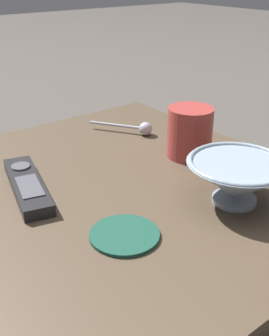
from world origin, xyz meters
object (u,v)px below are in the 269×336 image
Objects in this scene: coffee_mug at (189,132)px; tv_remote_near at (27,185)px; cereal_bowl at (237,179)px; drink_coaster at (125,235)px; teaspoon at (141,128)px.

coffee_mug is 0.56× the size of tv_remote_near.
cereal_bowl is 1.62× the size of drink_coaster.
cereal_bowl is at bearing -21.64° from coffee_mug.
cereal_bowl is at bearing 80.81° from drink_coaster.
cereal_bowl is 1.25× the size of teaspoon.
teaspoon reaches higher than tv_remote_near.
coffee_mug reaches higher than drink_coaster.
drink_coaster is at bearing -41.96° from teaspoon.
coffee_mug reaches higher than cereal_bowl.
coffee_mug is (-0.17, 0.07, 0.01)m from cereal_bowl.
tv_remote_near is at bearing -74.84° from teaspoon.
teaspoon is at bearing 138.04° from drink_coaster.
cereal_bowl is 0.19m from drink_coaster.
cereal_bowl is at bearing 46.13° from tv_remote_near.
coffee_mug reaches higher than tv_remote_near.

